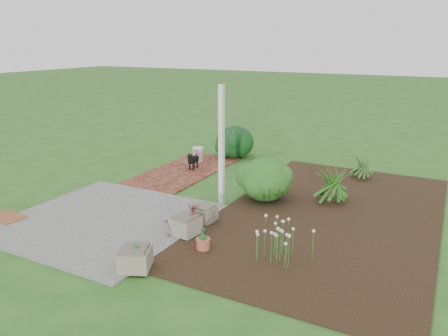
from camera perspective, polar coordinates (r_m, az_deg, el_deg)
The scene contains 19 objects.
ground at distance 9.34m, azimuth -2.24°, elevation -4.57°, with size 80.00×80.00×0.00m, color #2C5A1C.
concrete_patio at distance 8.74m, azimuth -15.27°, elevation -6.54°, with size 3.50×3.50×0.04m, color #5E5E5B.
brick_path at distance 11.59m, azimuth -5.20°, elevation -0.36°, with size 1.60×3.50×0.04m, color maroon.
garden_bed at distance 8.90m, azimuth 13.60°, elevation -6.01°, with size 4.00×7.00×0.03m, color black.
veranda_post at distance 8.92m, azimuth -0.33°, elevation 2.84°, with size 0.10×0.10×2.50m, color white.
stone_trough_near at distance 6.78m, azimuth -11.53°, elevation -11.57°, with size 0.45×0.45×0.30m, color gray.
stone_trough_mid at distance 8.30m, azimuth -2.62°, elevation -6.05°, with size 0.39×0.39×0.26m, color #726D56.
stone_trough_far at distance 7.79m, azimuth -5.02°, elevation -7.53°, with size 0.43×0.43×0.29m, color #736D56.
coir_doormat at distance 9.47m, azimuth -26.51°, elevation -5.74°, with size 0.72×0.46×0.02m, color brown.
black_dog at distance 11.59m, azimuth -4.11°, elevation 1.11°, with size 0.18×0.51×0.44m.
cream_ceramic_urn at distance 12.38m, azimuth -3.41°, elevation 1.78°, with size 0.29×0.29×0.39m, color beige.
evergreen_shrub at distance 9.38m, azimuth 5.45°, elevation -1.33°, with size 1.10×1.10×0.93m, color #1B3A0F.
agapanthus_clump_back at distance 9.44m, azimuth 13.90°, elevation -1.53°, with size 1.08×1.08×0.97m, color #0B400B, non-canonical shape.
agapanthus_clump_front at distance 11.34m, azimuth 17.57°, elevation 0.44°, with size 0.78×0.78×0.70m, color #0E3815, non-canonical shape.
pink_flower_patch at distance 6.93m, azimuth 8.05°, elevation -9.41°, with size 0.95×0.95×0.61m, color #113D0F, non-canonical shape.
terracotta_pot_bronze at distance 7.86m, azimuth -4.02°, elevation -7.60°, with size 0.29×0.29×0.23m, color #A84739.
terracotta_pot_small_left at distance 7.27m, azimuth -2.74°, elevation -9.83°, with size 0.22×0.22×0.18m, color #B5543D.
terracotta_pot_small_right at distance 6.78m, azimuth -11.25°, elevation -12.07°, with size 0.25×0.25×0.21m, color #B6593D.
purple_flowering_bush at distance 12.89m, azimuth 1.41°, elevation 3.49°, with size 1.12×1.12×0.95m, color black.
Camera 1 is at (4.39, -7.55, 3.31)m, focal length 35.00 mm.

